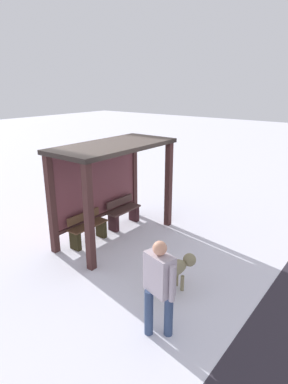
# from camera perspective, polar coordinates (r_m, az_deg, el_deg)

# --- Properties ---
(ground_plane) EXTENTS (60.00, 60.00, 0.00)m
(ground_plane) POSITION_cam_1_polar(r_m,az_deg,el_deg) (8.56, -4.84, -7.81)
(ground_plane) COLOR white
(bus_shelter) EXTENTS (3.18, 1.50, 2.44)m
(bus_shelter) POSITION_cam_1_polar(r_m,az_deg,el_deg) (8.09, -6.33, 3.92)
(bus_shelter) COLOR #402422
(bus_shelter) RESTS_ON ground
(bench_left_inside) EXTENTS (1.06, 0.35, 0.77)m
(bench_left_inside) POSITION_cam_1_polar(r_m,az_deg,el_deg) (8.22, -9.83, -6.52)
(bench_left_inside) COLOR #523623
(bench_left_inside) RESTS_ON ground
(bench_center_inside) EXTENTS (1.06, 0.35, 0.78)m
(bench_center_inside) POSITION_cam_1_polar(r_m,az_deg,el_deg) (9.07, -3.63, -3.71)
(bench_center_inside) COLOR #472F2B
(bench_center_inside) RESTS_ON ground
(person_walking) EXTENTS (0.37, 0.66, 1.63)m
(person_walking) POSITION_cam_1_polar(r_m,az_deg,el_deg) (5.06, 2.69, -15.44)
(person_walking) COLOR #B6A8B5
(person_walking) RESTS_ON ground
(dog) EXTENTS (1.04, 0.59, 0.68)m
(dog) POSITION_cam_1_polar(r_m,az_deg,el_deg) (6.30, 5.03, -13.27)
(dog) COLOR #867C5A
(dog) RESTS_ON ground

